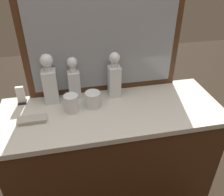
% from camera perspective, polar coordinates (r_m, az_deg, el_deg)
% --- Properties ---
extents(dresser, '(1.29, 0.50, 0.82)m').
position_cam_1_polar(dresser, '(1.67, 0.00, -14.27)').
color(dresser, '#472816').
rests_on(dresser, ground_plane).
extents(dresser_mirror, '(0.95, 0.03, 0.76)m').
position_cam_1_polar(dresser_mirror, '(1.43, -1.99, 15.27)').
color(dresser_mirror, '#472816').
rests_on(dresser_mirror, dresser).
extents(crystal_decanter_far_right, '(0.08, 0.08, 0.30)m').
position_cam_1_polar(crystal_decanter_far_right, '(1.46, -14.47, 3.41)').
color(crystal_decanter_far_right, white).
rests_on(crystal_decanter_far_right, dresser).
extents(crystal_decanter_left, '(0.07, 0.07, 0.29)m').
position_cam_1_polar(crystal_decanter_left, '(1.47, 0.55, 4.55)').
color(crystal_decanter_left, white).
rests_on(crystal_decanter_left, dresser).
extents(crystal_decanter_rear, '(0.07, 0.07, 0.26)m').
position_cam_1_polar(crystal_decanter_rear, '(1.48, -8.99, 3.93)').
color(crystal_decanter_rear, white).
rests_on(crystal_decanter_rear, dresser).
extents(crystal_tumbler_far_right, '(0.08, 0.08, 0.10)m').
position_cam_1_polar(crystal_tumbler_far_right, '(1.38, -9.61, -1.41)').
color(crystal_tumbler_far_right, white).
rests_on(crystal_tumbler_far_right, dresser).
extents(crystal_tumbler_left, '(0.09, 0.09, 0.09)m').
position_cam_1_polar(crystal_tumbler_left, '(1.41, -4.53, -0.46)').
color(crystal_tumbler_left, white).
rests_on(crystal_tumbler_left, dresser).
extents(silver_brush_right, '(0.16, 0.07, 0.02)m').
position_cam_1_polar(silver_brush_right, '(1.37, -18.38, -4.91)').
color(silver_brush_right, '#B7A88C').
rests_on(silver_brush_right, dresser).
extents(napkin_holder, '(0.05, 0.05, 0.11)m').
position_cam_1_polar(napkin_holder, '(1.53, -20.74, 0.40)').
color(napkin_holder, black).
rests_on(napkin_holder, dresser).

